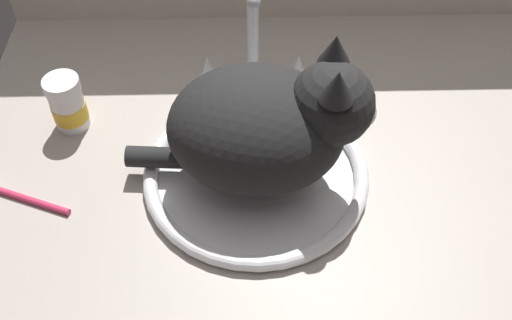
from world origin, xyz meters
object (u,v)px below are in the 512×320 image
(sink_basin, at_px, (256,173))
(toothbrush, at_px, (20,196))
(cat, at_px, (271,125))
(pill_bottle, at_px, (68,105))
(faucet, at_px, (253,46))

(sink_basin, distance_m, toothbrush, 0.35)
(sink_basin, height_order, cat, cat)
(cat, distance_m, pill_bottle, 0.35)
(faucet, relative_size, pill_bottle, 2.34)
(sink_basin, xyz_separation_m, faucet, (0.00, 0.21, 0.07))
(faucet, distance_m, pill_bottle, 0.31)
(faucet, distance_m, toothbrush, 0.43)
(cat, height_order, toothbrush, cat)
(faucet, height_order, cat, cat)
(sink_basin, height_order, faucet, faucet)
(sink_basin, xyz_separation_m, toothbrush, (-0.35, -0.03, -0.00))
(cat, bearing_deg, sink_basin, 175.96)
(pill_bottle, bearing_deg, sink_basin, -22.02)
(sink_basin, relative_size, cat, 0.96)
(toothbrush, bearing_deg, sink_basin, 5.47)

